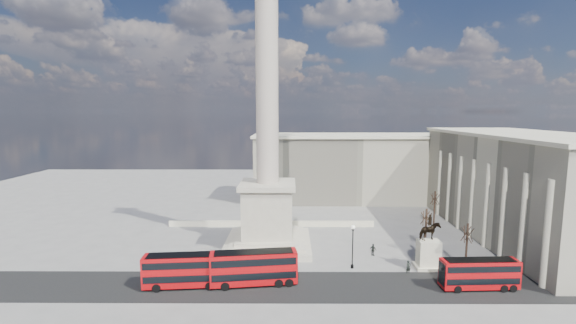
{
  "coord_description": "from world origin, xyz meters",
  "views": [
    {
      "loc": [
        3.67,
        -56.91,
        22.3
      ],
      "look_at": [
        3.33,
        3.41,
        14.38
      ],
      "focal_mm": 24.0,
      "sensor_mm": 36.0,
      "label": 1
    }
  ],
  "objects_px": {
    "red_bus_c": "(480,274)",
    "pedestrian_standing": "(501,269)",
    "nelsons_column": "(268,170)",
    "pedestrian_walking": "(408,267)",
    "pedestrian_crossing": "(373,250)",
    "victorian_lamp": "(353,243)",
    "red_bus_b": "(254,267)",
    "red_bus_a": "(187,270)",
    "equestrian_statue": "(429,250)"
  },
  "relations": [
    {
      "from": "nelsons_column",
      "to": "pedestrian_crossing",
      "type": "relative_size",
      "value": 26.23
    },
    {
      "from": "red_bus_c",
      "to": "pedestrian_standing",
      "type": "relative_size",
      "value": 5.03
    },
    {
      "from": "nelsons_column",
      "to": "red_bus_b",
      "type": "bearing_deg",
      "value": -93.64
    },
    {
      "from": "red_bus_b",
      "to": "pedestrian_standing",
      "type": "xyz_separation_m",
      "value": [
        33.51,
        3.08,
        -1.4
      ]
    },
    {
      "from": "nelsons_column",
      "to": "pedestrian_walking",
      "type": "bearing_deg",
      "value": -28.78
    },
    {
      "from": "equestrian_statue",
      "to": "pedestrian_walking",
      "type": "distance_m",
      "value": 4.29
    },
    {
      "from": "nelsons_column",
      "to": "red_bus_a",
      "type": "xyz_separation_m",
      "value": [
        -9.47,
        -15.25,
        -10.65
      ]
    },
    {
      "from": "nelsons_column",
      "to": "pedestrian_crossing",
      "type": "height_order",
      "value": "nelsons_column"
    },
    {
      "from": "red_bus_b",
      "to": "pedestrian_standing",
      "type": "distance_m",
      "value": 33.68
    },
    {
      "from": "red_bus_a",
      "to": "victorian_lamp",
      "type": "bearing_deg",
      "value": 10.31
    },
    {
      "from": "pedestrian_crossing",
      "to": "red_bus_b",
      "type": "bearing_deg",
      "value": 70.83
    },
    {
      "from": "red_bus_c",
      "to": "nelsons_column",
      "type": "bearing_deg",
      "value": 148.04
    },
    {
      "from": "red_bus_b",
      "to": "pedestrian_walking",
      "type": "distance_m",
      "value": 21.33
    },
    {
      "from": "red_bus_a",
      "to": "pedestrian_walking",
      "type": "xyz_separation_m",
      "value": [
        29.52,
        4.24,
        -1.32
      ]
    },
    {
      "from": "red_bus_b",
      "to": "pedestrian_walking",
      "type": "relative_size",
      "value": 5.96
    },
    {
      "from": "equestrian_statue",
      "to": "pedestrian_crossing",
      "type": "xyz_separation_m",
      "value": [
        -6.83,
        4.79,
        -1.79
      ]
    },
    {
      "from": "victorian_lamp",
      "to": "equestrian_statue",
      "type": "height_order",
      "value": "equestrian_statue"
    },
    {
      "from": "pedestrian_crossing",
      "to": "victorian_lamp",
      "type": "bearing_deg",
      "value": 90.7
    },
    {
      "from": "victorian_lamp",
      "to": "pedestrian_crossing",
      "type": "distance_m",
      "value": 6.88
    },
    {
      "from": "victorian_lamp",
      "to": "pedestrian_standing",
      "type": "distance_m",
      "value": 20.32
    },
    {
      "from": "victorian_lamp",
      "to": "pedestrian_walking",
      "type": "xyz_separation_m",
      "value": [
        7.46,
        -1.88,
        -2.78
      ]
    },
    {
      "from": "pedestrian_crossing",
      "to": "red_bus_a",
      "type": "bearing_deg",
      "value": 63.22
    },
    {
      "from": "red_bus_b",
      "to": "pedestrian_standing",
      "type": "relative_size",
      "value": 5.89
    },
    {
      "from": "nelsons_column",
      "to": "red_bus_c",
      "type": "distance_m",
      "value": 33.5
    },
    {
      "from": "nelsons_column",
      "to": "pedestrian_standing",
      "type": "height_order",
      "value": "nelsons_column"
    },
    {
      "from": "victorian_lamp",
      "to": "red_bus_b",
      "type": "bearing_deg",
      "value": -158.06
    },
    {
      "from": "victorian_lamp",
      "to": "pedestrian_standing",
      "type": "height_order",
      "value": "victorian_lamp"
    },
    {
      "from": "victorian_lamp",
      "to": "pedestrian_standing",
      "type": "relative_size",
      "value": 3.29
    },
    {
      "from": "red_bus_a",
      "to": "red_bus_b",
      "type": "height_order",
      "value": "red_bus_b"
    },
    {
      "from": "red_bus_b",
      "to": "red_bus_c",
      "type": "bearing_deg",
      "value": -9.59
    },
    {
      "from": "red_bus_c",
      "to": "pedestrian_walking",
      "type": "relative_size",
      "value": 5.09
    },
    {
      "from": "nelsons_column",
      "to": "victorian_lamp",
      "type": "height_order",
      "value": "nelsons_column"
    },
    {
      "from": "pedestrian_standing",
      "to": "pedestrian_crossing",
      "type": "relative_size",
      "value": 1.01
    },
    {
      "from": "pedestrian_walking",
      "to": "equestrian_statue",
      "type": "bearing_deg",
      "value": 18.64
    },
    {
      "from": "victorian_lamp",
      "to": "equestrian_statue",
      "type": "distance_m",
      "value": 10.9
    },
    {
      "from": "red_bus_c",
      "to": "victorian_lamp",
      "type": "distance_m",
      "value": 16.41
    },
    {
      "from": "nelsons_column",
      "to": "red_bus_a",
      "type": "distance_m",
      "value": 20.87
    },
    {
      "from": "nelsons_column",
      "to": "victorian_lamp",
      "type": "relative_size",
      "value": 7.87
    },
    {
      "from": "red_bus_c",
      "to": "victorian_lamp",
      "type": "height_order",
      "value": "victorian_lamp"
    },
    {
      "from": "victorian_lamp",
      "to": "pedestrian_standing",
      "type": "bearing_deg",
      "value": -6.73
    },
    {
      "from": "pedestrian_crossing",
      "to": "equestrian_statue",
      "type": "bearing_deg",
      "value": -174.59
    },
    {
      "from": "red_bus_a",
      "to": "red_bus_b",
      "type": "distance_m",
      "value": 8.57
    },
    {
      "from": "red_bus_b",
      "to": "equestrian_statue",
      "type": "xyz_separation_m",
      "value": [
        24.37,
        5.5,
        0.38
      ]
    },
    {
      "from": "red_bus_b",
      "to": "equestrian_statue",
      "type": "relative_size",
      "value": 1.43
    },
    {
      "from": "red_bus_a",
      "to": "pedestrian_crossing",
      "type": "relative_size",
      "value": 5.71
    },
    {
      "from": "nelsons_column",
      "to": "red_bus_b",
      "type": "height_order",
      "value": "nelsons_column"
    },
    {
      "from": "pedestrian_walking",
      "to": "red_bus_a",
      "type": "bearing_deg",
      "value": 177.14
    },
    {
      "from": "red_bus_b",
      "to": "victorian_lamp",
      "type": "height_order",
      "value": "victorian_lamp"
    },
    {
      "from": "red_bus_c",
      "to": "pedestrian_standing",
      "type": "height_order",
      "value": "red_bus_c"
    },
    {
      "from": "equestrian_statue",
      "to": "pedestrian_walking",
      "type": "height_order",
      "value": "equestrian_statue"
    }
  ]
}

